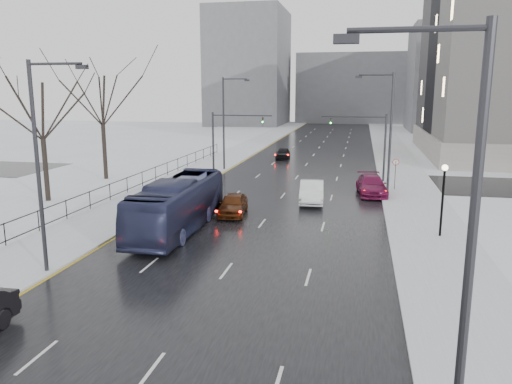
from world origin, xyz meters
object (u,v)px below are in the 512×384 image
Objects in this scene: streetlight_l_near at (41,158)px; no_uturn_sign at (396,165)px; sedan_right_near at (312,192)px; sedan_center_far at (283,153)px; bus at (178,205)px; sedan_center_near at (233,204)px; streetlight_r_mid at (388,130)px; streetlight_l_far at (226,119)px; mast_signal_right at (373,139)px; sedan_right_far at (372,185)px; lamppost_r_mid at (443,190)px; mast_signal_left at (223,136)px; streetlight_r_near at (459,246)px; tree_park_d at (49,202)px; tree_park_e at (106,180)px.

streetlight_l_near reaches higher than no_uturn_sign.
sedan_right_near is 25.21m from sedan_center_far.
bus is 2.62× the size of sedan_center_near.
streetlight_l_far is (-16.33, 12.00, 0.00)m from streetlight_r_mid.
mast_signal_right reaches higher than no_uturn_sign.
streetlight_l_near is 1.81× the size of sedan_right_far.
lamppost_r_mid is 25.71m from mast_signal_left.
bus is (-12.97, 18.36, -3.95)m from streetlight_r_near.
sedan_center_near is (15.34, -1.14, 0.80)m from tree_park_d.
streetlight_l_near is 32.00m from streetlight_l_far.
streetlight_r_mid is at bearing 40.76° from bus.
sedan_center_far is at bearing 63.24° from tree_park_d.
sedan_right_far is (25.00, 7.90, 0.84)m from tree_park_d.
streetlight_l_near is at bearing -129.24° from streetlight_r_mid.
mast_signal_left is at bearing 112.18° from streetlight_r_near.
sedan_right_far is at bearing -33.33° from streetlight_l_far.
lamppost_r_mid is 1.59× the size of no_uturn_sign.
streetlight_r_near reaches higher than sedan_right_near.
tree_park_e is at bearing 127.79° from streetlight_r_near.
mast_signal_left is 19.95m from bus.
streetlight_l_near is 2.34× the size of lamppost_r_mid.
streetlight_l_near is at bearing -118.96° from mast_signal_right.
lamppost_r_mid is at bearing -48.94° from streetlight_l_far.
streetlight_l_near is at bearing -55.47° from tree_park_d.
sedan_center_far is (-10.83, 14.36, -3.36)m from mast_signal_right.
sedan_right_near is at bearing -52.72° from streetlight_l_far.
streetlight_r_mid is 17.87m from bus.
sedan_right_near is (20.38, 3.89, 0.89)m from tree_park_d.
tree_park_e is 25.50m from sedan_right_far.
streetlight_l_far is 1.81× the size of sedan_right_far.
streetlight_r_mid reaches higher than sedan_right_near.
tree_park_d is 1.25× the size of streetlight_l_near.
mast_signal_right is (-0.84, 38.00, -1.51)m from streetlight_r_near.
streetlight_l_far reaches higher than mast_signal_right.
mast_signal_left is at bearing 88.28° from streetlight_l_near.
sedan_center_far is (-1.04, 29.49, -0.05)m from sedan_center_near.
mast_signal_left reaches higher than sedan_right_far.
streetlight_l_near and streetlight_l_far have the same top height.
mast_signal_right is 1.18× the size of sedan_right_far.
tree_park_e reaches higher than no_uturn_sign.
sedan_right_far is (15.37, -10.10, -4.78)m from streetlight_l_far.
streetlight_l_far is at bearing 111.25° from streetlight_r_near.
tree_park_d is 10.01m from tree_park_e.
streetlight_l_near is 9.84m from bus.
sedan_center_near is at bearing -146.11° from streetlight_r_mid.
streetlight_r_mid is 25.82m from streetlight_l_near.
bus reaches higher than sedan_center_far.
streetlight_r_mid is (0.00, 30.00, 0.00)m from streetlight_r_near.
streetlight_l_near reaches higher than sedan_center_far.
tree_park_d is 3.01× the size of sedan_center_far.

